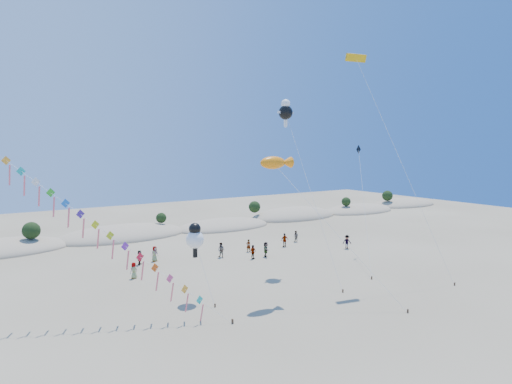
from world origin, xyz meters
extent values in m
plane|color=#7A6D54|center=(0.00, 0.00, 0.00)|extent=(160.00, 160.00, 0.00)
ellipsoid|color=gray|center=(0.00, 45.30, 0.00)|extent=(19.00, 10.45, 3.40)
ellipsoid|color=#1B3112|center=(0.00, 45.30, 0.94)|extent=(15.20, 6.84, 0.76)
ellipsoid|color=gray|center=(16.00, 43.90, 0.00)|extent=(16.40, 9.02, 2.80)
ellipsoid|color=#1B3112|center=(16.00, 43.90, 0.77)|extent=(13.12, 5.90, 0.66)
ellipsoid|color=gray|center=(32.00, 45.70, 0.00)|extent=(18.00, 9.90, 3.80)
ellipsoid|color=#1B3112|center=(32.00, 45.70, 1.04)|extent=(14.40, 6.48, 0.72)
ellipsoid|color=gray|center=(48.00, 44.50, 0.00)|extent=(16.80, 9.24, 3.00)
ellipsoid|color=#1B3112|center=(48.00, 44.50, 0.83)|extent=(13.44, 6.05, 0.67)
ellipsoid|color=gray|center=(64.00, 45.90, 0.00)|extent=(17.60, 9.68, 3.20)
ellipsoid|color=#1B3112|center=(64.00, 45.90, 0.88)|extent=(14.08, 6.34, 0.70)
sphere|color=black|center=(-12.00, 43.40, 2.48)|extent=(2.20, 2.20, 2.20)
sphere|color=black|center=(6.00, 45.40, 2.24)|extent=(1.60, 1.60, 1.60)
sphere|color=black|center=(24.00, 46.80, 2.44)|extent=(2.10, 2.10, 2.10)
sphere|color=black|center=(44.00, 44.10, 2.32)|extent=(1.80, 1.80, 1.80)
sphere|color=black|center=(58.00, 45.60, 2.52)|extent=(2.30, 2.30, 2.30)
cube|color=#3F2D1E|center=(-1.96, 9.31, 0.17)|extent=(0.12, 0.12, 0.35)
cylinder|color=silver|center=(-13.53, 18.14, 10.35)|extent=(23.16, 17.68, 20.72)
cube|color=#17B3A5|center=(-3.91, 10.80, 1.74)|extent=(1.33, 0.52, 1.40)
cube|color=#E66176|center=(-3.73, 10.85, 0.64)|extent=(0.19, 0.45, 1.55)
cube|color=#FFA228|center=(-4.79, 11.47, 2.53)|extent=(1.33, 0.52, 1.40)
cube|color=#E66176|center=(-4.61, 11.52, 1.43)|extent=(0.19, 0.45, 1.55)
cube|color=#DC4581|center=(-5.67, 12.14, 3.32)|extent=(1.33, 0.52, 1.40)
cube|color=#E66176|center=(-5.49, 12.19, 2.22)|extent=(0.19, 0.45, 1.55)
cube|color=#E05112|center=(-6.56, 12.82, 4.11)|extent=(1.33, 0.52, 1.40)
cube|color=#E66176|center=(-6.38, 12.87, 3.01)|extent=(0.19, 0.45, 1.55)
cube|color=red|center=(-7.44, 13.49, 4.90)|extent=(1.33, 0.52, 1.40)
cube|color=#E66176|center=(-7.26, 13.54, 3.80)|extent=(0.19, 0.45, 1.55)
cube|color=purple|center=(-8.32, 14.16, 5.69)|extent=(1.33, 0.52, 1.40)
cube|color=#E66176|center=(-8.14, 14.21, 4.59)|extent=(0.19, 0.45, 1.55)
cube|color=#B7CB17|center=(-9.20, 14.84, 6.48)|extent=(1.33, 0.52, 1.40)
cube|color=#E66176|center=(-9.02, 14.89, 5.38)|extent=(0.19, 0.45, 1.55)
cube|color=yellow|center=(-10.09, 15.51, 7.27)|extent=(1.33, 0.52, 1.40)
cube|color=#E66176|center=(-9.91, 15.56, 6.17)|extent=(0.19, 0.45, 1.55)
cube|color=#44228B|center=(-10.97, 16.19, 8.06)|extent=(1.33, 0.52, 1.40)
cube|color=#E66176|center=(-10.79, 16.24, 6.96)|extent=(0.19, 0.45, 1.55)
cube|color=blue|center=(-11.85, 16.86, 8.85)|extent=(1.33, 0.52, 1.40)
cube|color=#E66176|center=(-11.67, 16.91, 7.75)|extent=(0.19, 0.45, 1.55)
cube|color=green|center=(-12.74, 17.53, 9.64)|extent=(1.33, 0.52, 1.40)
cube|color=#E66176|center=(-12.56, 17.58, 8.54)|extent=(0.19, 0.45, 1.55)
cube|color=white|center=(-13.62, 18.21, 10.43)|extent=(1.33, 0.52, 1.40)
cube|color=#E66176|center=(-13.44, 18.26, 9.33)|extent=(0.19, 0.45, 1.55)
cube|color=#17B3A5|center=(-14.50, 18.88, 11.22)|extent=(1.33, 0.52, 1.40)
cube|color=#E66176|center=(-14.32, 18.93, 10.12)|extent=(0.19, 0.45, 1.55)
cube|color=#FFA228|center=(-15.38, 19.56, 12.01)|extent=(1.33, 0.52, 1.40)
cube|color=#E66176|center=(-15.20, 19.61, 10.91)|extent=(0.19, 0.45, 1.55)
cube|color=#3F2D1E|center=(10.68, 3.61, 0.15)|extent=(0.10, 0.10, 0.30)
cylinder|color=silver|center=(7.39, 8.22, 5.84)|extent=(6.61, 9.23, 11.70)
ellipsoid|color=orange|center=(4.10, 12.82, 11.68)|extent=(2.51, 1.10, 1.10)
cone|color=orange|center=(5.50, 12.82, 11.68)|extent=(1.00, 1.00, 1.00)
cube|color=#3F2D1E|center=(-1.54, 12.94, 0.15)|extent=(0.10, 0.10, 0.30)
cylinder|color=silver|center=(-1.80, 14.22, 2.61)|extent=(0.55, 2.60, 5.23)
sphere|color=white|center=(-2.06, 15.51, 5.22)|extent=(1.53, 1.53, 1.53)
sphere|color=black|center=(-2.06, 15.51, 6.14)|extent=(1.02, 1.02, 1.02)
cube|color=black|center=(-2.06, 15.51, 4.06)|extent=(0.35, 0.18, 0.80)
cube|color=#3F2D1E|center=(9.78, 9.88, 0.15)|extent=(0.10, 0.10, 0.30)
cylinder|color=silver|center=(10.35, 15.04, 8.37)|extent=(1.18, 10.34, 16.76)
sphere|color=black|center=(10.93, 20.20, 16.74)|extent=(1.53, 1.53, 1.53)
sphere|color=white|center=(10.93, 20.20, 17.66)|extent=(0.99, 0.99, 0.99)
cube|color=white|center=(10.93, 20.20, 15.58)|extent=(0.35, 0.18, 0.80)
cube|color=white|center=(10.23, 20.20, 16.74)|extent=(0.60, 0.15, 0.25)
cube|color=white|center=(11.63, 20.20, 16.74)|extent=(0.60, 0.15, 0.25)
cube|color=#3F2D1E|center=(20.05, 5.58, 0.15)|extent=(0.10, 0.10, 0.30)
cylinder|color=silver|center=(17.20, 9.49, 10.84)|extent=(5.73, 7.86, 21.69)
cube|color=#E1A40B|center=(14.35, 13.41, 21.68)|extent=(2.24, 0.91, 0.79)
cube|color=black|center=(14.35, 13.43, 21.68)|extent=(2.16, 0.56, 0.19)
cube|color=#3F2D1E|center=(14.94, 11.16, 0.15)|extent=(0.10, 0.10, 0.30)
cylinder|color=silver|center=(18.80, 15.94, 6.39)|extent=(7.75, 9.58, 12.80)
cube|color=black|center=(22.66, 20.71, 12.78)|extent=(1.07, 0.31, 1.10)
imported|color=slate|center=(-4.74, 24.25, 0.81)|extent=(0.92, 0.76, 1.62)
imported|color=slate|center=(9.27, 24.20, 0.83)|extent=(1.04, 0.63, 1.65)
imported|color=slate|center=(6.46, 26.76, 0.89)|extent=(1.03, 1.09, 1.78)
imported|color=slate|center=(11.14, 24.23, 0.88)|extent=(1.27, 1.68, 1.77)
imported|color=slate|center=(10.68, 27.45, 0.79)|extent=(0.61, 0.43, 1.57)
imported|color=slate|center=(19.13, 28.59, 0.78)|extent=(0.72, 0.86, 1.56)
imported|color=slate|center=(-0.75, 29.43, 0.88)|extent=(0.96, 0.74, 1.75)
imported|color=slate|center=(16.13, 27.17, 0.89)|extent=(1.10, 0.57, 1.79)
imported|color=slate|center=(22.29, 21.98, 0.89)|extent=(1.32, 1.09, 1.77)
imported|color=slate|center=(-2.64, 28.97, 0.81)|extent=(1.31, 1.46, 1.61)
camera|label=1|loc=(-17.01, -17.21, 12.91)|focal=30.00mm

